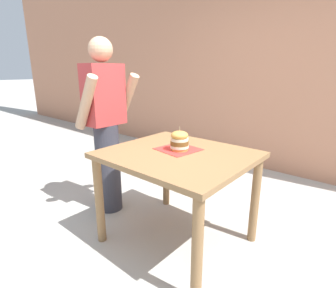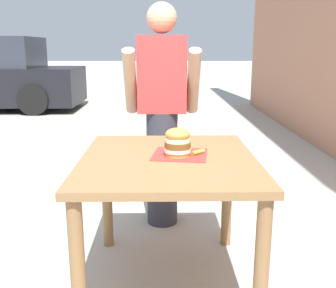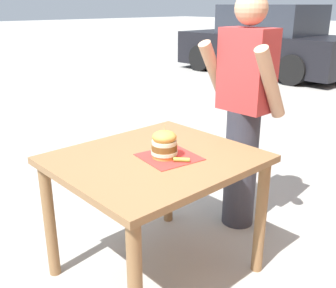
# 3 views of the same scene
# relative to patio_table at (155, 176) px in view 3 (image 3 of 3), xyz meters

# --- Properties ---
(ground_plane) EXTENTS (80.00, 80.00, 0.00)m
(ground_plane) POSITION_rel_patio_table_xyz_m (0.00, 0.00, -0.66)
(ground_plane) COLOR #ADAAA3
(patio_table) EXTENTS (0.96, 1.09, 0.79)m
(patio_table) POSITION_rel_patio_table_xyz_m (0.00, 0.00, 0.00)
(patio_table) COLOR olive
(patio_table) RESTS_ON ground
(serving_paper) EXTENTS (0.34, 0.34, 0.00)m
(serving_paper) POSITION_rel_patio_table_xyz_m (0.07, 0.05, 0.12)
(serving_paper) COLOR red
(serving_paper) RESTS_ON patio_table
(sandwich) EXTENTS (0.15, 0.15, 0.19)m
(sandwich) POSITION_rel_patio_table_xyz_m (0.05, 0.02, 0.20)
(sandwich) COLOR gold
(sandwich) RESTS_ON serving_paper
(pickle_spear) EXTENTS (0.08, 0.08, 0.02)m
(pickle_spear) POSITION_rel_patio_table_xyz_m (0.17, 0.05, 0.14)
(pickle_spear) COLOR #8EA83D
(pickle_spear) RESTS_ON serving_paper
(diner_across_table) EXTENTS (0.55, 0.35, 1.69)m
(diner_across_table) POSITION_rel_patio_table_xyz_m (-0.03, 0.86, 0.22)
(diner_across_table) COLOR #33333D
(diner_across_table) RESTS_ON ground
(parked_car_near_curb) EXTENTS (4.20, 1.84, 1.60)m
(parked_car_near_curb) POSITION_rel_patio_table_xyz_m (-3.96, 6.89, 0.06)
(parked_car_near_curb) COLOR black
(parked_car_near_curb) RESTS_ON ground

